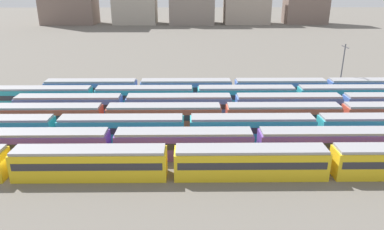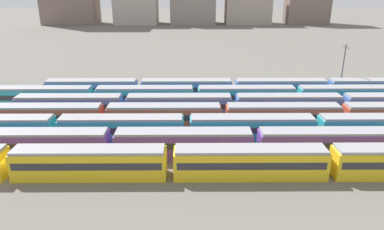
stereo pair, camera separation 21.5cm
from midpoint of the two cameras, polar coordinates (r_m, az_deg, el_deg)
ground_plane at (r=61.04m, az=-20.56°, el=-1.85°), size 600.00×600.00×0.00m
train_track_0 at (r=42.41m, az=-3.40°, el=-7.54°), size 74.70×3.06×3.75m
train_track_2 at (r=51.77m, az=-0.72°, el=-2.15°), size 74.70×3.06×3.75m
train_track_3 at (r=56.87m, az=5.18°, el=-0.12°), size 74.70×3.06×3.75m
train_track_4 at (r=61.99m, az=6.79°, el=1.57°), size 74.70×3.06×3.75m
train_track_5 at (r=66.46m, az=0.67°, el=3.02°), size 74.70×3.06×3.75m
train_track_6 at (r=76.65m, az=20.94°, el=4.02°), size 112.50×3.06×3.75m
catenary_pole_1 at (r=80.12m, az=23.11°, el=7.18°), size 0.24×3.20×10.24m
distant_building_3 at (r=210.82m, az=8.98°, el=17.64°), size 24.91×16.46×25.01m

